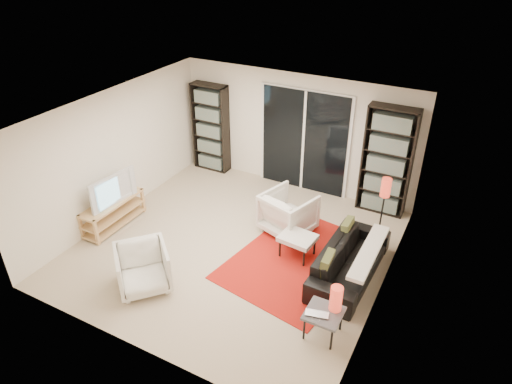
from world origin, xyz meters
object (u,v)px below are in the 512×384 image
Objects in this scene: bookshelf_right at (387,162)px; ottoman at (298,239)px; bookshelf_left at (211,128)px; side_table at (324,315)px; floor_lamp at (385,195)px; armchair_front at (143,268)px; sofa at (350,261)px; tv_stand at (113,213)px; armchair_back at (288,213)px.

ottoman is at bearing -112.36° from bookshelf_right.
bookshelf_left is 4.07× the size of side_table.
ottoman is at bearing -134.49° from floor_lamp.
sofa is at bearing -15.04° from armchair_front.
tv_stand is 4.83m from floor_lamp.
bookshelf_left is 3.20× the size of ottoman.
side_table is at bearing -87.81° from bookshelf_right.
tv_stand is at bearing 41.79° from armchair_back.
sofa is at bearing -4.63° from ottoman.
sofa is at bearing -88.14° from bookshelf_right.
bookshelf_left reaches higher than ottoman.
sofa is (4.27, 0.66, 0.02)m from tv_stand.
tv_stand is at bearing 100.47° from sofa.
bookshelf_left reaches higher than floor_lamp.
sofa is 1.34m from side_table.
floor_lamp reaches higher than ottoman.
armchair_front is 2.77m from side_table.
bookshelf_left reaches higher than armchair_front.
floor_lamp reaches higher than armchair_back.
bookshelf_left reaches higher than armchair_back.
bookshelf_left reaches higher than side_table.
sofa is 1.58× the size of floor_lamp.
side_table is at bearing -39.88° from armchair_front.
armchair_front is 4.09m from floor_lamp.
armchair_back is at bearing -131.32° from bookshelf_right.
side_table is (0.13, -3.48, -0.69)m from bookshelf_right.
bookshelf_left is 1.51× the size of tv_stand.
side_table is at bearing -92.15° from floor_lamp.
bookshelf_right reaches higher than ottoman.
sofa is at bearing 8.74° from tv_stand.
tv_stand reaches higher than ottoman.
bookshelf_left is at bearing 166.59° from floor_lamp.
bookshelf_right is 3.56m from side_table.
ottoman is 1.72m from side_table.
bookshelf_right is 1.73× the size of floor_lamp.
armchair_back reaches higher than sofa.
floor_lamp is (0.23, -0.97, -0.14)m from bookshelf_right.
sofa is at bearing -97.66° from floor_lamp.
bookshelf_right is 2.07m from armchair_back.
side_table is at bearing 142.59° from armchair_back.
ottoman is 1.64m from floor_lamp.
armchair_back is (2.90, 1.33, 0.12)m from tv_stand.
armchair_back is 1.69m from floor_lamp.
tv_stand is at bearing -157.54° from floor_lamp.
armchair_back is 0.74m from ottoman.
bookshelf_left reaches higher than tv_stand.
armchair_back is at bearing 65.53° from sofa.
bookshelf_left is at bearing 82.89° from tv_stand.
bookshelf_right is at bearing 92.19° from side_table.
armchair_back reaches higher than armchair_front.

